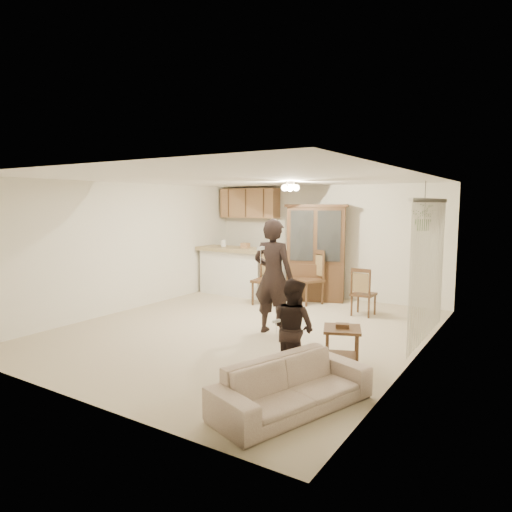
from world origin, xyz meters
The scene contains 23 objects.
floor centered at (0.00, 0.00, 0.00)m, with size 6.50×6.50×0.00m, color beige.
ceiling centered at (0.00, 0.00, 2.50)m, with size 5.50×6.50×0.02m, color white.
wall_back centered at (0.00, 3.25, 1.25)m, with size 5.50×0.02×2.50m, color white.
wall_front centered at (0.00, -3.25, 1.25)m, with size 5.50×0.02×2.50m, color white.
wall_left centered at (-2.75, 0.00, 1.25)m, with size 0.02×6.50×2.50m, color white.
wall_right centered at (2.75, 0.00, 1.25)m, with size 0.02×6.50×2.50m, color white.
breakfast_bar centered at (-1.85, 2.35, 0.50)m, with size 1.60×0.55×1.00m, color white.
bar_top centered at (-1.85, 2.35, 1.05)m, with size 1.75×0.70×0.08m, color tan.
upper_cabinets centered at (-1.90, 3.07, 2.10)m, with size 1.50×0.34×0.70m, color brown.
vertical_blinds centered at (2.71, 0.90, 1.10)m, with size 0.06×2.30×2.10m, color silver, non-canonical shape.
ceiling_fixture centered at (0.20, 1.20, 2.40)m, with size 0.36×0.36×0.20m, color beige, non-canonical shape.
hanging_plant centered at (2.30, 2.40, 1.85)m, with size 0.43×0.37×0.48m, color #2D5220.
plant_cord centered at (2.30, 2.40, 2.17)m, with size 0.01×0.01×0.65m, color #29231E.
sofa centered at (2.06, -2.21, 0.37)m, with size 1.87×0.73×0.73m, color #EFE2C5.
adult centered at (0.50, 0.08, 0.90)m, with size 0.66×0.43×1.80m, color black.
child centered at (1.65, -1.41, 0.68)m, with size 0.66×0.51×1.35m, color black.
china_hutch centered at (0.01, 2.76, 1.03)m, with size 1.41×0.91×2.08m.
side_table centered at (2.02, -0.77, 0.27)m, with size 0.61×0.61×0.57m.
chair_bar centered at (-0.70, 1.84, 0.32)m, with size 0.55×0.55×1.12m.
chair_hutch_left centered at (0.03, 2.36, 0.32)m, with size 0.67×0.67×1.13m.
chair_hutch_right centered at (1.35, 2.00, 0.26)m, with size 0.41×0.41×0.91m.
controller_adult centered at (0.53, -0.36, 1.43)m, with size 0.05×0.16×0.05m, color silver.
controller_child centered at (1.57, -1.69, 0.74)m, with size 0.03×0.11×0.03m, color silver.
Camera 1 is at (4.14, -6.19, 2.12)m, focal length 32.00 mm.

